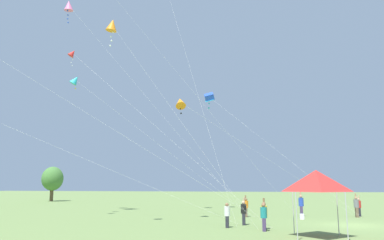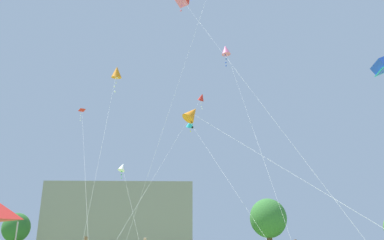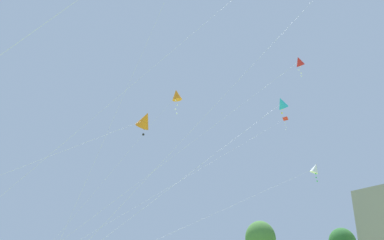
% 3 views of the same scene
% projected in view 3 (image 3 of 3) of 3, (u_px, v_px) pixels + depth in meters
% --- Properties ---
extents(tree_far_centre, '(4.33, 3.89, 6.53)m').
position_uv_depth(tree_far_centre, '(260.00, 239.00, 49.36)').
color(tree_far_centre, brown).
rests_on(tree_far_centre, ground).
extents(kite_red_delta_2, '(8.35, 25.25, 16.03)m').
position_uv_depth(kite_red_delta_2, '(282.00, 122.00, 39.49)').
color(kite_red_delta_2, silver).
rests_on(kite_red_delta_2, ground).
extents(kite_orange_diamond_3, '(7.19, 14.61, 9.91)m').
position_uv_depth(kite_orange_diamond_3, '(145.00, 120.00, 21.51)').
color(kite_orange_diamond_3, silver).
rests_on(kite_orange_diamond_3, ground).
extents(kite_orange_diamond_4, '(1.32, 10.23, 14.17)m').
position_uv_depth(kite_orange_diamond_4, '(176.00, 95.00, 29.06)').
color(kite_orange_diamond_4, silver).
rests_on(kite_orange_diamond_4, ground).
extents(kite_white_diamond_6, '(5.36, 22.31, 9.76)m').
position_uv_depth(kite_white_diamond_6, '(315.00, 168.00, 32.99)').
color(kite_white_diamond_6, silver).
rests_on(kite_white_diamond_6, ground).
extents(kite_red_diamond_8, '(5.59, 17.56, 14.92)m').
position_uv_depth(kite_red_diamond_8, '(298.00, 62.00, 25.67)').
color(kite_red_diamond_8, silver).
rests_on(kite_red_diamond_8, ground).
extents(kite_cyan_diamond_9, '(4.45, 15.31, 12.11)m').
position_uv_depth(kite_cyan_diamond_9, '(282.00, 103.00, 25.26)').
color(kite_cyan_diamond_9, silver).
rests_on(kite_cyan_diamond_9, ground).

